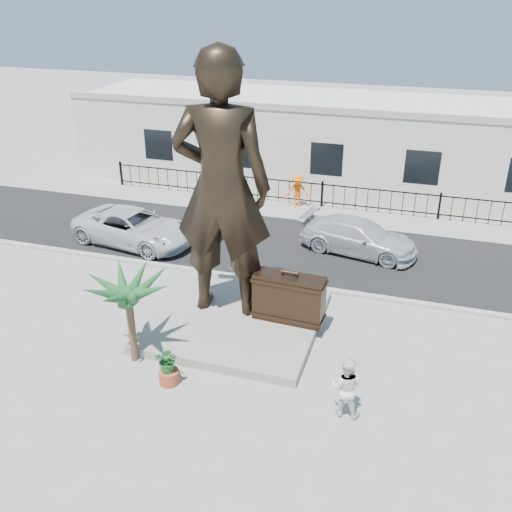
# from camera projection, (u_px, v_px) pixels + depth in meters

# --- Properties ---
(ground) EXTENTS (100.00, 100.00, 0.00)m
(ground) POSITION_uv_depth(u_px,v_px,m) (236.00, 353.00, 17.05)
(ground) COLOR #9E9991
(ground) RESTS_ON ground
(street) EXTENTS (40.00, 7.00, 0.01)m
(street) POSITION_uv_depth(u_px,v_px,m) (299.00, 246.00, 23.92)
(street) COLOR black
(street) RESTS_ON ground
(curb) EXTENTS (40.00, 0.25, 0.12)m
(curb) POSITION_uv_depth(u_px,v_px,m) (276.00, 283.00, 20.89)
(curb) COLOR #A5A399
(curb) RESTS_ON ground
(far_sidewalk) EXTENTS (40.00, 2.50, 0.02)m
(far_sidewalk) POSITION_uv_depth(u_px,v_px,m) (318.00, 212.00, 27.35)
(far_sidewalk) COLOR #9E9991
(far_sidewalk) RESTS_ON ground
(plinth) EXTENTS (5.20, 5.20, 0.30)m
(plinth) POSITION_uv_depth(u_px,v_px,m) (237.00, 320.00, 18.41)
(plinth) COLOR gray
(plinth) RESTS_ON ground
(fence) EXTENTS (22.00, 0.10, 1.20)m
(fence) POSITION_uv_depth(u_px,v_px,m) (322.00, 195.00, 27.78)
(fence) COLOR black
(fence) RESTS_ON ground
(building) EXTENTS (28.00, 7.00, 4.40)m
(building) POSITION_uv_depth(u_px,v_px,m) (339.00, 142.00, 30.69)
(building) COLOR silver
(building) RESTS_ON ground
(statue) EXTENTS (3.21, 2.28, 8.29)m
(statue) POSITION_uv_depth(u_px,v_px,m) (222.00, 188.00, 17.09)
(statue) COLOR black
(statue) RESTS_ON plinth
(suitcase) EXTENTS (2.26, 0.83, 1.56)m
(suitcase) POSITION_uv_depth(u_px,v_px,m) (289.00, 298.00, 17.84)
(suitcase) COLOR black
(suitcase) RESTS_ON plinth
(tourist) EXTENTS (0.84, 0.66, 1.68)m
(tourist) POSITION_uv_depth(u_px,v_px,m) (346.00, 387.00, 14.31)
(tourist) COLOR white
(tourist) RESTS_ON ground
(car_white) EXTENTS (5.54, 3.22, 1.45)m
(car_white) POSITION_uv_depth(u_px,v_px,m) (134.00, 227.00, 23.84)
(car_white) COLOR silver
(car_white) RESTS_ON street
(car_silver) EXTENTS (5.03, 2.79, 1.38)m
(car_silver) POSITION_uv_depth(u_px,v_px,m) (359.00, 237.00, 23.05)
(car_silver) COLOR silver
(car_silver) RESTS_ON street
(worker) EXTENTS (1.15, 0.82, 1.62)m
(worker) POSITION_uv_depth(u_px,v_px,m) (297.00, 191.00, 27.62)
(worker) COLOR orange
(worker) RESTS_ON far_sidewalk
(palm_tree) EXTENTS (1.80, 1.80, 3.20)m
(palm_tree) POSITION_uv_depth(u_px,v_px,m) (135.00, 359.00, 16.77)
(palm_tree) COLOR #1B4A20
(palm_tree) RESTS_ON ground
(planter) EXTENTS (0.56, 0.56, 0.40)m
(planter) POSITION_uv_depth(u_px,v_px,m) (169.00, 377.00, 15.70)
(planter) COLOR #9D4529
(planter) RESTS_ON ground
(shrub) EXTENTS (0.70, 0.63, 0.72)m
(shrub) POSITION_uv_depth(u_px,v_px,m) (168.00, 360.00, 15.46)
(shrub) COLOR #1E5E22
(shrub) RESTS_ON planter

